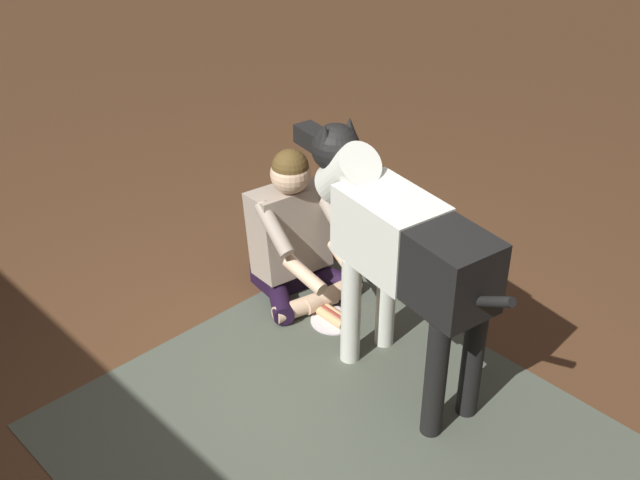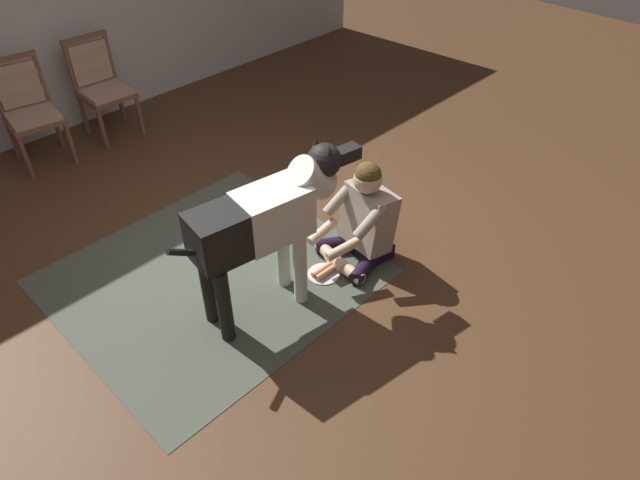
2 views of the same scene
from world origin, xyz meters
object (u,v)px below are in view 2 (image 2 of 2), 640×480
object	(u,v)px
dining_chair_left_of_pair	(28,106)
large_dog	(266,221)
dining_chair_right_of_pair	(100,82)
hot_dog_on_plate	(324,272)
person_sitting_on_floor	(363,221)

from	to	relation	value
dining_chair_left_of_pair	large_dog	bearing A→B (deg)	-85.64
dining_chair_right_of_pair	hot_dog_on_plate	bearing A→B (deg)	-90.70
large_dog	hot_dog_on_plate	xyz separation A→B (m)	(0.46, -0.07, -0.71)
dining_chair_left_of_pair	dining_chair_right_of_pair	distance (m)	0.74
large_dog	hot_dog_on_plate	size ratio (longest dim) A/B	5.81
large_dog	hot_dog_on_plate	bearing A→B (deg)	-8.69
dining_chair_right_of_pair	person_sitting_on_floor	world-z (taller)	dining_chair_right_of_pair
person_sitting_on_floor	hot_dog_on_plate	bearing A→B (deg)	171.31
dining_chair_left_of_pair	person_sitting_on_floor	bearing A→B (deg)	-71.75
dining_chair_left_of_pair	large_dog	world-z (taller)	large_dog
dining_chair_right_of_pair	large_dog	xyz separation A→B (m)	(-0.50, -3.09, 0.19)
person_sitting_on_floor	large_dog	size ratio (longest dim) A/B	0.59
dining_chair_left_of_pair	hot_dog_on_plate	world-z (taller)	dining_chair_left_of_pair
person_sitting_on_floor	hot_dog_on_plate	world-z (taller)	person_sitting_on_floor
dining_chair_right_of_pair	dining_chair_left_of_pair	bearing A→B (deg)	-179.94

